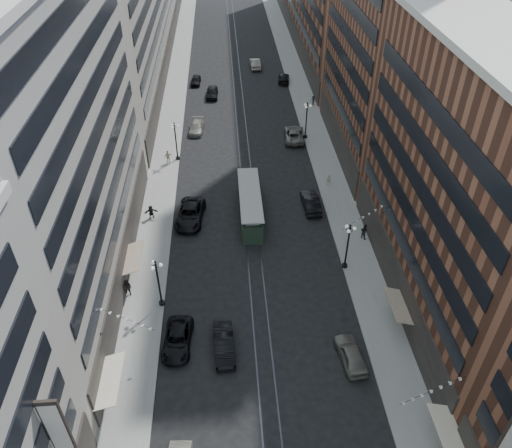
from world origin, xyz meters
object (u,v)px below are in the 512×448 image
object	(u,v)px
lamppost_sw_far	(158,282)
lamppost_se_mid	(306,119)
streetcar	(250,205)
car_14	(255,63)
pedestrian_9	(313,100)
lamppost_se_far	(348,245)
pedestrian_5	(151,212)
car_12	(284,78)
car_7	(190,214)
pedestrian_8	(328,179)
pedestrian_6	(168,157)
lamppost_sw_mid	(176,140)
car_9	(196,80)
car_10	(311,202)
car_4	(351,354)
pedestrian_7	(364,231)
car_13	(212,92)
pedestrian_2	(128,288)
car_8	(197,127)
car_2	(177,340)
car_11	(294,134)
car_5	(224,344)

from	to	relation	value
lamppost_sw_far	lamppost_se_mid	size ratio (longest dim) A/B	1.00
streetcar	car_14	world-z (taller)	streetcar
pedestrian_9	lamppost_se_far	bearing A→B (deg)	-73.59
car_14	pedestrian_5	bearing A→B (deg)	70.37
car_12	pedestrian_9	size ratio (longest dim) A/B	3.12
streetcar	lamppost_se_mid	bearing A→B (deg)	63.32
car_7	pedestrian_8	distance (m)	18.34
lamppost_se_far	pedestrian_6	bearing A→B (deg)	131.45
car_14	pedestrian_5	world-z (taller)	pedestrian_5
lamppost_sw_mid	car_9	xyz separation A→B (m)	(1.76, 26.64, -2.41)
streetcar	car_7	distance (m)	7.00
lamppost_se_far	car_10	xyz separation A→B (m)	(-1.90, 10.68, -2.26)
car_4	pedestrian_7	xyz separation A→B (m)	(4.95, 15.92, 0.29)
car_9	car_13	bearing A→B (deg)	-59.70
lamppost_se_mid	pedestrian_9	size ratio (longest dim) A/B	3.61
lamppost_se_far	car_13	bearing A→B (deg)	107.38
car_7	pedestrian_6	bearing A→B (deg)	111.62
streetcar	pedestrian_2	size ratio (longest dim) A/B	5.94
pedestrian_2	car_13	xyz separation A→B (m)	(8.00, 46.34, -0.28)
lamppost_se_far	car_4	xyz separation A→B (m)	(-1.92, -11.43, -2.32)
lamppost_se_far	car_4	world-z (taller)	lamppost_se_far
car_12	car_14	size ratio (longest dim) A/B	0.93
streetcar	car_13	bearing A→B (deg)	97.52
lamppost_se_far	pedestrian_9	distance (m)	39.31
pedestrian_6	car_8	bearing A→B (deg)	-125.22
lamppost_se_far	car_7	bearing A→B (deg)	150.42
car_10	car_13	xyz separation A→B (m)	(-11.80, 33.08, -0.03)
lamppost_se_mid	car_2	xyz separation A→B (m)	(-16.62, -36.85, -2.37)
lamppost_sw_far	pedestrian_7	bearing A→B (deg)	21.61
lamppost_sw_far	pedestrian_5	bearing A→B (deg)	99.38
pedestrian_9	streetcar	bearing A→B (deg)	-91.69
car_11	lamppost_sw_mid	bearing A→B (deg)	21.25
pedestrian_8	car_13	bearing A→B (deg)	-71.75
car_11	pedestrian_8	bearing A→B (deg)	107.73
lamppost_se_far	pedestrian_5	world-z (taller)	lamppost_se_far
streetcar	lamppost_se_far	bearing A→B (deg)	-46.50
car_2	car_4	size ratio (longest dim) A/B	1.13
pedestrian_9	car_11	bearing A→B (deg)	-91.61
car_5	pedestrian_8	xyz separation A→B (m)	(13.68, 25.11, 0.15)
car_12	pedestrian_6	distance (m)	33.22
lamppost_se_mid	car_5	world-z (taller)	lamppost_se_mid
lamppost_sw_mid	car_7	size ratio (longest dim) A/B	0.87
lamppost_sw_mid	pedestrian_9	world-z (taller)	lamppost_sw_mid
lamppost_se_far	car_10	world-z (taller)	lamppost_se_far
streetcar	pedestrian_7	distance (m)	13.29
car_8	pedestrian_9	distance (m)	20.52
lamppost_se_far	lamppost_sw_mid	bearing A→B (deg)	128.66
car_10	pedestrian_9	distance (m)	28.87
car_11	car_12	world-z (taller)	car_11
pedestrian_8	lamppost_sw_far	bearing A→B (deg)	35.58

